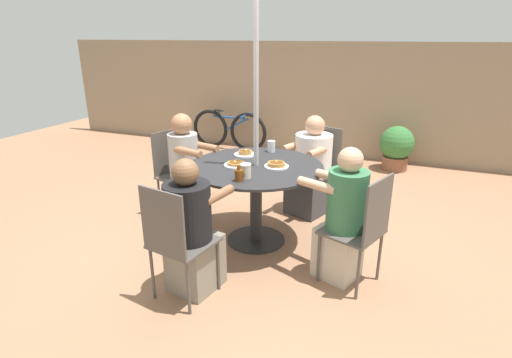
% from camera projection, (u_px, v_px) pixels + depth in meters
% --- Properties ---
extents(ground_plane, '(12.00, 12.00, 0.00)m').
position_uv_depth(ground_plane, '(256.00, 240.00, 3.87)').
color(ground_plane, '#9E7051').
extents(back_fence, '(10.00, 0.06, 1.78)m').
position_uv_depth(back_fence, '(330.00, 100.00, 6.33)').
color(back_fence, gray).
rests_on(back_fence, ground).
extents(patio_table, '(1.22, 1.22, 0.76)m').
position_uv_depth(patio_table, '(256.00, 181.00, 3.66)').
color(patio_table, '#28282B').
rests_on(patio_table, ground).
extents(umbrella_pole, '(0.05, 0.05, 2.46)m').
position_uv_depth(umbrella_pole, '(256.00, 114.00, 3.45)').
color(umbrella_pole, '#ADADB2').
rests_on(umbrella_pole, ground).
extents(patio_chair_north, '(0.50, 0.50, 0.92)m').
position_uv_depth(patio_chair_north, '(175.00, 168.00, 4.30)').
color(patio_chair_north, '#514C47').
rests_on(patio_chair_north, ground).
extents(diner_north, '(0.55, 0.42, 1.13)m').
position_uv_depth(diner_north, '(186.00, 170.00, 4.20)').
color(diner_north, slate).
rests_on(diner_north, ground).
extents(patio_chair_east, '(0.47, 0.47, 0.92)m').
position_uv_depth(patio_chair_east, '(175.00, 238.00, 2.82)').
color(patio_chair_east, '#514C47').
rests_on(patio_chair_east, ground).
extents(diner_east, '(0.42, 0.54, 1.07)m').
position_uv_depth(diner_east, '(192.00, 233.00, 2.98)').
color(diner_east, gray).
rests_on(diner_east, ground).
extents(patio_chair_south, '(0.52, 0.52, 0.92)m').
position_uv_depth(patio_chair_south, '(363.00, 226.00, 3.01)').
color(patio_chair_south, '#514C47').
rests_on(patio_chair_south, ground).
extents(diner_south, '(0.55, 0.45, 1.10)m').
position_uv_depth(diner_south, '(342.00, 220.00, 3.12)').
color(diner_south, beige).
rests_on(diner_south, ground).
extents(patio_chair_west, '(0.52, 0.52, 0.92)m').
position_uv_depth(patio_chair_west, '(320.00, 163.00, 4.46)').
color(patio_chair_west, '#514C47').
rests_on(patio_chair_west, ground).
extents(diner_west, '(0.52, 0.58, 1.08)m').
position_uv_depth(diner_west, '(311.00, 171.00, 4.35)').
color(diner_west, '#3D3D42').
rests_on(diner_west, ground).
extents(pancake_plate_a, '(0.22, 0.22, 0.06)m').
position_uv_depth(pancake_plate_a, '(276.00, 165.00, 3.54)').
color(pancake_plate_a, white).
rests_on(pancake_plate_a, patio_table).
extents(pancake_plate_b, '(0.22, 0.22, 0.05)m').
position_uv_depth(pancake_plate_b, '(236.00, 164.00, 3.58)').
color(pancake_plate_b, white).
rests_on(pancake_plate_b, patio_table).
extents(pancake_plate_c, '(0.22, 0.22, 0.06)m').
position_uv_depth(pancake_plate_c, '(245.00, 154.00, 3.89)').
color(pancake_plate_c, white).
rests_on(pancake_plate_c, patio_table).
extents(syrup_bottle, '(0.09, 0.07, 0.13)m').
position_uv_depth(syrup_bottle, '(239.00, 175.00, 3.20)').
color(syrup_bottle, brown).
rests_on(syrup_bottle, patio_table).
extents(coffee_cup, '(0.09, 0.09, 0.12)m').
position_uv_depth(coffee_cup, '(246.00, 171.00, 3.27)').
color(coffee_cup, beige).
rests_on(coffee_cup, patio_table).
extents(drinking_glass_a, '(0.08, 0.08, 0.11)m').
position_uv_depth(drinking_glass_a, '(271.00, 146.00, 4.01)').
color(drinking_glass_a, silver).
rests_on(drinking_glass_a, patio_table).
extents(bicycle, '(1.38, 0.44, 0.68)m').
position_uv_depth(bicycle, '(229.00, 130.00, 6.82)').
color(bicycle, black).
rests_on(bicycle, ground).
extents(potted_shrub, '(0.48, 0.48, 0.65)m').
position_uv_depth(potted_shrub, '(396.00, 147.00, 5.77)').
color(potted_shrub, brown).
rests_on(potted_shrub, ground).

